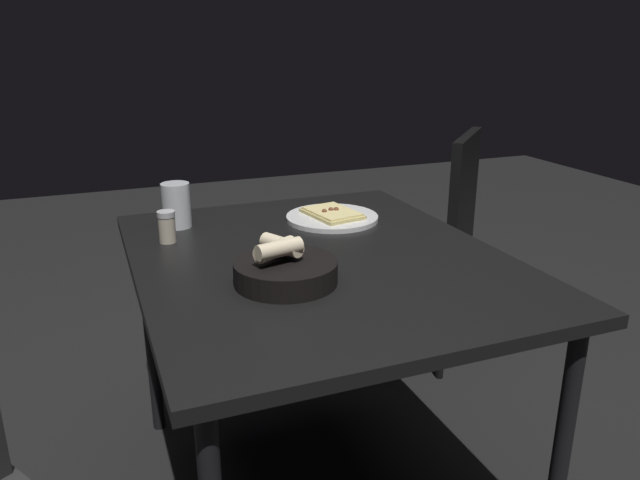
% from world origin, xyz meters
% --- Properties ---
extents(dining_table, '(0.90, 1.10, 0.74)m').
position_xyz_m(dining_table, '(0.00, 0.00, 0.67)').
color(dining_table, black).
rests_on(dining_table, ground).
extents(pizza_plate, '(0.28, 0.28, 0.04)m').
position_xyz_m(pizza_plate, '(0.15, 0.27, 0.75)').
color(pizza_plate, silver).
rests_on(pizza_plate, dining_table).
extents(bread_basket, '(0.23, 0.23, 0.11)m').
position_xyz_m(bread_basket, '(-0.14, -0.14, 0.77)').
color(bread_basket, black).
rests_on(bread_basket, dining_table).
extents(beer_glass, '(0.08, 0.08, 0.13)m').
position_xyz_m(beer_glass, '(-0.29, 0.37, 0.80)').
color(beer_glass, silver).
rests_on(beer_glass, dining_table).
extents(pepper_shaker, '(0.05, 0.05, 0.09)m').
position_xyz_m(pepper_shaker, '(-0.34, 0.24, 0.78)').
color(pepper_shaker, '#BFB299').
rests_on(pepper_shaker, dining_table).
extents(chair_near, '(0.62, 0.62, 0.92)m').
position_xyz_m(chair_near, '(0.72, 0.62, 0.52)').
color(chair_near, black).
rests_on(chair_near, ground).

